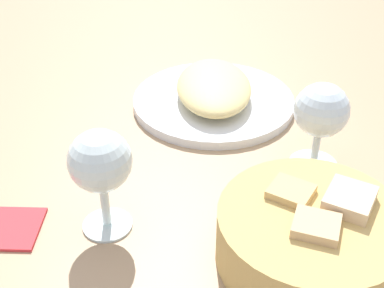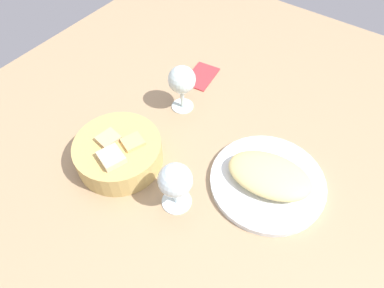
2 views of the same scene
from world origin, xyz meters
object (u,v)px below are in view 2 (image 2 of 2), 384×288
Objects in this scene: wine_glass_far at (177,183)px; bread_basket at (119,153)px; plate at (267,182)px; folded_napkin at (201,76)px; wine_glass_near at (182,81)px.

bread_basket is at bearing -2.95° from wine_glass_far.
folded_napkin is at bearing -33.04° from plate.
wine_glass_near is 29.17cm from wine_glass_far.
wine_glass_far is at bearing 177.05° from bread_basket.
plate is 34.35cm from bread_basket.
plate is at bearing 48.96° from folded_napkin.
folded_napkin is (19.50, -36.89, -7.64)cm from wine_glass_far.
wine_glass_far is (-17.67, 0.91, 4.72)cm from bread_basket.
bread_basket reaches higher than folded_napkin.
wine_glass_near reaches higher than plate.
folded_napkin is (2.84, -12.96, -8.45)cm from wine_glass_near.
bread_basket is at bearing 87.49° from wine_glass_near.
wine_glass_near is (-1.01, -23.02, 5.53)cm from bread_basket.
bread_basket reaches higher than plate.
folded_napkin is at bearing -77.64° from wine_glass_near.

